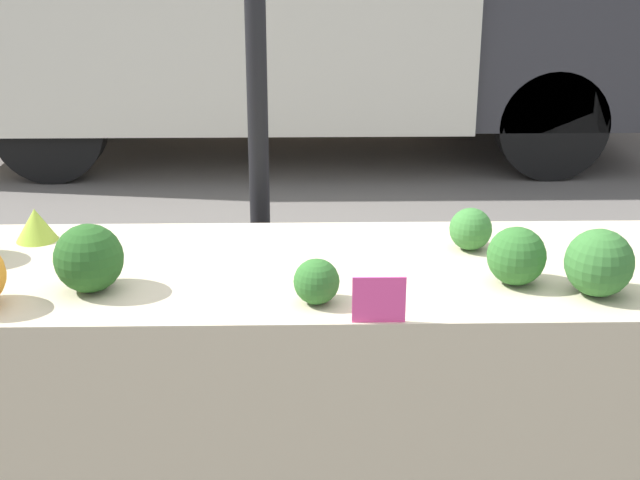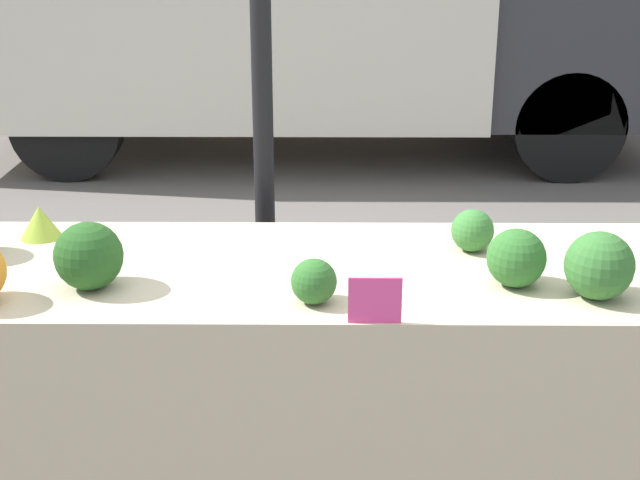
# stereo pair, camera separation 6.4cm
# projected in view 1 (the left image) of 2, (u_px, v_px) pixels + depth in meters

# --- Properties ---
(tent_pole) EXTENTS (0.07, 0.07, 2.42)m
(tent_pole) POSITION_uv_depth(u_px,v_px,m) (257.00, 102.00, 2.98)
(tent_pole) COLOR black
(tent_pole) RESTS_ON ground_plane
(market_table) EXTENTS (2.28, 0.76, 0.86)m
(market_table) POSITION_uv_depth(u_px,v_px,m) (320.00, 311.00, 2.50)
(market_table) COLOR beige
(market_table) RESTS_ON ground_plane
(romanesco_head) EXTENTS (0.13, 0.13, 0.10)m
(romanesco_head) POSITION_uv_depth(u_px,v_px,m) (36.00, 225.00, 2.71)
(romanesco_head) COLOR #93B238
(romanesco_head) RESTS_ON market_table
(broccoli_head_2) EXTENTS (0.18, 0.18, 0.18)m
(broccoli_head_2) POSITION_uv_depth(u_px,v_px,m) (599.00, 263.00, 2.31)
(broccoli_head_2) COLOR #336B2D
(broccoli_head_2) RESTS_ON market_table
(broccoli_head_3) EXTENTS (0.16, 0.16, 0.16)m
(broccoli_head_3) POSITION_uv_depth(u_px,v_px,m) (516.00, 256.00, 2.38)
(broccoli_head_3) COLOR #2D6628
(broccoli_head_3) RESTS_ON market_table
(broccoli_head_4) EXTENTS (0.18, 0.18, 0.18)m
(broccoli_head_4) POSITION_uv_depth(u_px,v_px,m) (89.00, 258.00, 2.34)
(broccoli_head_4) COLOR #23511E
(broccoli_head_4) RESTS_ON market_table
(broccoli_head_5) EXTENTS (0.13, 0.13, 0.13)m
(broccoli_head_5) POSITION_uv_depth(u_px,v_px,m) (471.00, 229.00, 2.63)
(broccoli_head_5) COLOR #387533
(broccoli_head_5) RESTS_ON market_table
(broccoli_head_6) EXTENTS (0.12, 0.12, 0.12)m
(broccoli_head_6) POSITION_uv_depth(u_px,v_px,m) (317.00, 282.00, 2.27)
(broccoli_head_6) COLOR #2D6628
(broccoli_head_6) RESTS_ON market_table
(price_sign) EXTENTS (0.13, 0.01, 0.12)m
(price_sign) POSITION_uv_depth(u_px,v_px,m) (379.00, 300.00, 2.16)
(price_sign) COLOR #EF4793
(price_sign) RESTS_ON market_table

